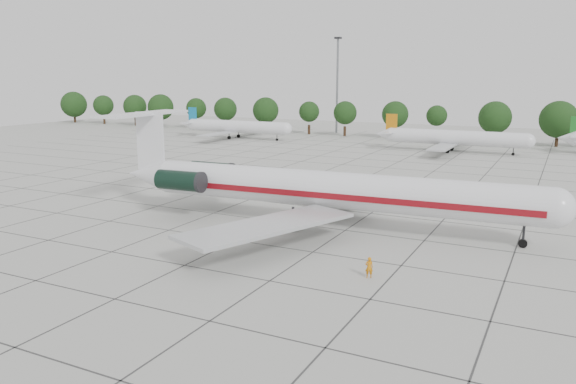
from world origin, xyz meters
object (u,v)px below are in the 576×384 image
at_px(ground_crew, 369,267).
at_px(bg_airliner_b, 236,127).
at_px(bg_airliner_c, 454,138).
at_px(main_airliner, 310,188).
at_px(floodlight_mast, 337,80).

height_order(ground_crew, bg_airliner_b, bg_airliner_b).
distance_m(bg_airliner_b, bg_airliner_c, 53.27).
distance_m(main_airliner, bg_airliner_c, 65.29).
distance_m(bg_airliner_c, floodlight_mast, 46.33).
bearing_deg(main_airliner, floodlight_mast, 106.54).
bearing_deg(ground_crew, main_airliner, -75.52).
xyz_separation_m(main_airliner, ground_crew, (10.65, -12.33, -3.14)).
bearing_deg(bg_airliner_c, bg_airliner_b, 178.13).
relative_size(main_airliner, bg_airliner_c, 1.70).
relative_size(main_airliner, bg_airliner_b, 1.70).
distance_m(main_airliner, floodlight_mast, 98.16).
bearing_deg(ground_crew, bg_airliner_b, -78.60).
bearing_deg(floodlight_mast, main_airliner, -69.70).
height_order(bg_airliner_c, floodlight_mast, floodlight_mast).
height_order(ground_crew, floodlight_mast, floodlight_mast).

